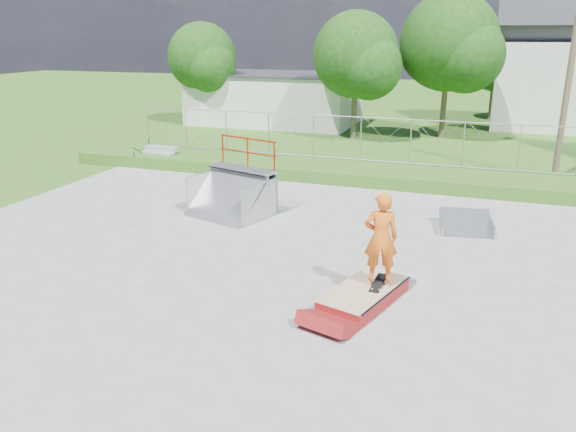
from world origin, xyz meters
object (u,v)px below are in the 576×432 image
Objects in this scene: grind_box at (364,296)px; quarter_pipe at (228,180)px; flat_bank_ramp at (466,224)px; skater at (381,241)px.

quarter_pipe is (-5.26, 4.56, 1.00)m from grind_box.
quarter_pipe is at bearing 155.77° from grind_box.
quarter_pipe reaches higher than grind_box.
flat_bank_ramp is (7.12, 0.94, -0.94)m from quarter_pipe.
flat_bank_ramp reaches higher than grind_box.
flat_bank_ramp is at bearing 87.98° from grind_box.
skater is (5.52, -4.30, 0.19)m from quarter_pipe.
grind_box is 1.05× the size of quarter_pipe.
grind_box is 1.58× the size of flat_bank_ramp.
grind_box is 5.80m from flat_bank_ramp.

